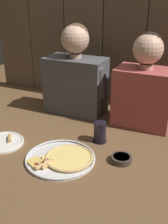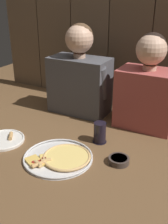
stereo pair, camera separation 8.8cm
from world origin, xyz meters
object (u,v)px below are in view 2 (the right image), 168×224
(dipping_bowl, at_px, (119,160))
(dinner_plate, at_px, (4,140))
(drinking_glass, at_px, (100,133))
(pizza_tray, at_px, (60,157))
(diner_right, at_px, (148,87))
(diner_left, at_px, (79,75))

(dipping_bowl, bearing_deg, dinner_plate, -170.39)
(dipping_bowl, bearing_deg, drinking_glass, 140.73)
(pizza_tray, xyz_separation_m, dinner_plate, (-0.38, -0.00, -0.00))
(drinking_glass, height_order, diner_right, diner_right)
(pizza_tray, distance_m, drinking_glass, 0.28)
(drinking_glass, relative_size, dipping_bowl, 1.14)
(drinking_glass, bearing_deg, dinner_plate, -152.42)
(dinner_plate, relative_size, diner_left, 0.39)
(pizza_tray, bearing_deg, diner_right, 65.26)
(dipping_bowl, relative_size, diner_right, 0.18)
(dipping_bowl, bearing_deg, diner_right, 91.58)
(dipping_bowl, height_order, diner_left, diner_left)
(dinner_plate, relative_size, diner_right, 0.40)
(pizza_tray, xyz_separation_m, diner_left, (-0.21, 0.58, 0.26))
(diner_left, height_order, diner_right, diner_left)
(pizza_tray, distance_m, diner_left, 0.66)
(diner_left, relative_size, diner_right, 1.04)
(diner_right, bearing_deg, dinner_plate, -138.40)
(pizza_tray, distance_m, dinner_plate, 0.38)
(drinking_glass, bearing_deg, pizza_tray, -112.20)
(diner_left, bearing_deg, dipping_bowl, -43.78)
(pizza_tray, relative_size, diner_left, 0.59)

